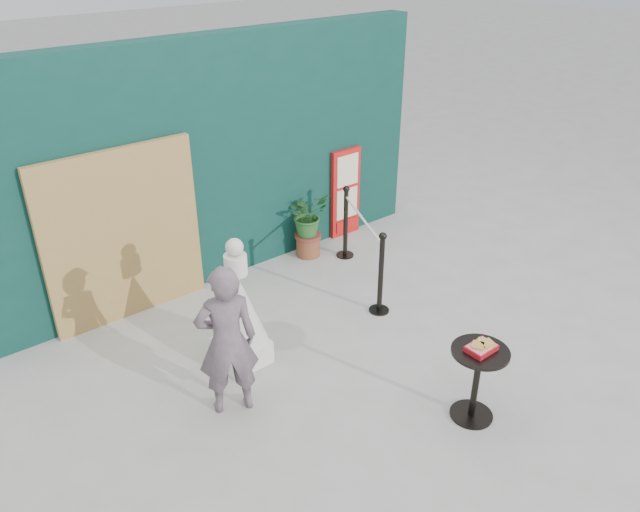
# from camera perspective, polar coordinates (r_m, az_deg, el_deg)

# --- Properties ---
(ground) EXTENTS (60.00, 60.00, 0.00)m
(ground) POSITION_cam_1_polar(r_m,az_deg,el_deg) (6.34, 7.01, -12.03)
(ground) COLOR #ADAAA5
(ground) RESTS_ON ground
(back_wall) EXTENTS (6.00, 0.30, 3.00)m
(back_wall) POSITION_cam_1_polar(r_m,az_deg,el_deg) (7.78, -9.20, 8.55)
(back_wall) COLOR #0B332B
(back_wall) RESTS_ON ground
(bamboo_fence) EXTENTS (1.80, 0.08, 2.00)m
(bamboo_fence) POSITION_cam_1_polar(r_m,az_deg,el_deg) (7.25, -17.53, 1.75)
(bamboo_fence) COLOR tan
(bamboo_fence) RESTS_ON ground
(woman) EXTENTS (0.65, 0.55, 1.53)m
(woman) POSITION_cam_1_polar(r_m,az_deg,el_deg) (5.70, -8.51, -7.69)
(woman) COLOR slate
(woman) RESTS_ON ground
(menu_board) EXTENTS (0.50, 0.07, 1.30)m
(menu_board) POSITION_cam_1_polar(r_m,az_deg,el_deg) (8.98, 2.36, 5.78)
(menu_board) COLOR red
(menu_board) RESTS_ON ground
(statue) EXTENTS (0.56, 0.56, 1.43)m
(statue) POSITION_cam_1_polar(r_m,az_deg,el_deg) (6.37, -7.39, -5.26)
(statue) COLOR silver
(statue) RESTS_ON ground
(cafe_table) EXTENTS (0.52, 0.52, 0.75)m
(cafe_table) POSITION_cam_1_polar(r_m,az_deg,el_deg) (5.87, 14.19, -10.34)
(cafe_table) COLOR black
(cafe_table) RESTS_ON ground
(food_basket) EXTENTS (0.26, 0.19, 0.11)m
(food_basket) POSITION_cam_1_polar(r_m,az_deg,el_deg) (5.70, 14.52, -8.05)
(food_basket) COLOR #AA121A
(food_basket) RESTS_ON cafe_table
(planter) EXTENTS (0.54, 0.47, 0.91)m
(planter) POSITION_cam_1_polar(r_m,az_deg,el_deg) (8.41, -1.12, 3.29)
(planter) COLOR brown
(planter) RESTS_ON ground
(stanchion_barrier) EXTENTS (0.84, 1.54, 1.03)m
(stanchion_barrier) POSITION_cam_1_polar(r_m,az_deg,el_deg) (7.80, 3.85, 0.83)
(stanchion_barrier) COLOR black
(stanchion_barrier) RESTS_ON ground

